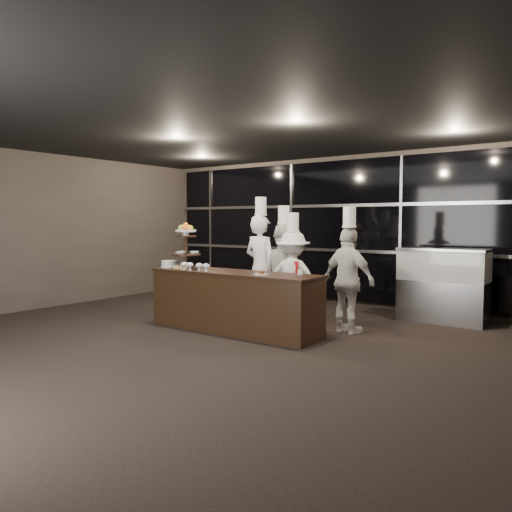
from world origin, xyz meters
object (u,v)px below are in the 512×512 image
Objects in this scene: chef_b at (284,272)px; chef_d at (349,279)px; layer_cake at (169,264)px; display_stand at (186,242)px; chef_c at (293,277)px; buffet_counter at (234,301)px; display_case at (443,281)px; chef_a at (261,266)px.

chef_d is (1.24, -0.11, -0.01)m from chef_b.
chef_b is (1.56, 1.09, -0.14)m from layer_cake.
chef_c is at bearing 34.59° from display_stand.
layer_cake is 0.15× the size of chef_b.
chef_d is (2.46, 0.93, -0.52)m from display_stand.
buffet_counter is at bearing -102.22° from chef_b.
chef_c reaches higher than display_case.
chef_a is at bearing 100.49° from buffet_counter.
chef_d is at bearing -118.51° from display_case.
display_stand is 0.39× the size of chef_d.
chef_c is (1.77, 1.04, -0.20)m from layer_cake.
chef_b reaches higher than chef_d.
buffet_counter is 2.02× the size of display_case.
display_stand is at bearing -145.41° from chef_c.
chef_b is (0.23, 1.04, 0.37)m from buffet_counter.
chef_b is at bearing 77.78° from buffet_counter.
display_stand is 1.83m from chef_c.
display_stand is at bearing -130.79° from chef_a.
chef_a is (-2.55, -1.65, 0.23)m from display_case.
layer_cake is (-1.34, -0.05, 0.51)m from buffet_counter.
display_case is 0.73× the size of chef_b.
display_case is at bearing 32.96° from chef_a.
chef_d reaches higher than layer_cake.
chef_b reaches higher than buffet_counter.
display_case is (3.38, 2.61, -0.65)m from display_stand.
chef_d is (1.03, -0.06, 0.04)m from chef_c.
buffet_counter is 1.56× the size of chef_c.
buffet_counter is at bearing -113.79° from chef_c.
layer_cake is (-0.34, -0.05, -0.37)m from display_stand.
chef_a is at bearing -176.61° from chef_c.
display_stand is at bearing -159.33° from chef_d.
buffet_counter is 1.46× the size of chef_b.
chef_b is (0.40, 0.09, -0.09)m from chef_a.
display_case is 1.92m from chef_d.
buffet_counter is at bearing 2.14° from layer_cake.
chef_a reaches higher than chef_b.
display_stand is at bearing 8.40° from layer_cake.
layer_cake reaches higher than buffet_counter.
display_case is at bearing 47.69° from buffet_counter.
display_stand reaches higher than display_case.
chef_d is at bearing -3.45° from chef_c.
chef_b is at bearing 12.40° from chef_a.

